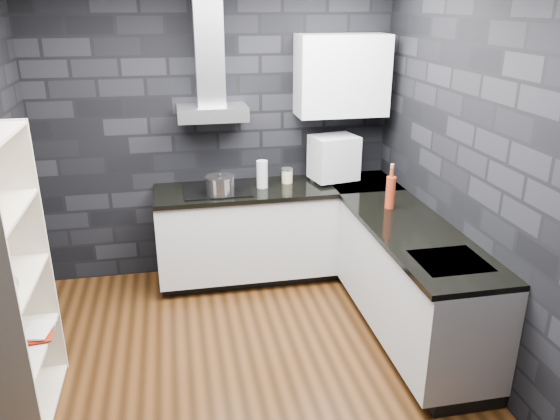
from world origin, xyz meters
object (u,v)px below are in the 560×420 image
object	(u,v)px
pot	(220,186)
bookshelf	(7,284)
red_bottle	(390,192)
fruit_bowl	(0,289)
glass_vase	(262,174)
appliance_garage	(334,158)
storage_jar	(287,176)
utensil_crock	(315,174)

from	to	relation	value
pot	bookshelf	distance (m)	1.94
red_bottle	bookshelf	world-z (taller)	bookshelf
fruit_bowl	glass_vase	bearing A→B (deg)	42.08
appliance_garage	fruit_bowl	distance (m)	2.97
pot	appliance_garage	bearing A→B (deg)	10.22
glass_vase	red_bottle	xyz separation A→B (m)	(0.92, -0.71, 0.01)
storage_jar	bookshelf	distance (m)	2.56
pot	storage_jar	world-z (taller)	pot
red_bottle	fruit_bowl	distance (m)	2.84
bookshelf	pot	bearing A→B (deg)	38.86
glass_vase	red_bottle	bearing A→B (deg)	-37.68
glass_vase	appliance_garage	bearing A→B (deg)	4.68
appliance_garage	bookshelf	bearing A→B (deg)	-159.28
utensil_crock	bookshelf	xyz separation A→B (m)	(-2.29, -1.59, -0.06)
pot	red_bottle	distance (m)	1.43
storage_jar	fruit_bowl	world-z (taller)	storage_jar
storage_jar	red_bottle	size ratio (longest dim) A/B	0.47
fruit_bowl	storage_jar	bearing A→B (deg)	39.96
utensil_crock	appliance_garage	distance (m)	0.24
pot	appliance_garage	xyz separation A→B (m)	(1.06, 0.19, 0.14)
utensil_crock	fruit_bowl	bearing A→B (deg)	-143.23
storage_jar	red_bottle	xyz separation A→B (m)	(0.68, -0.80, 0.07)
red_bottle	fruit_bowl	bearing A→B (deg)	-161.72
utensil_crock	appliance_garage	bearing A→B (deg)	-18.83
glass_vase	storage_jar	xyz separation A→B (m)	(0.25, 0.09, -0.06)
appliance_garage	red_bottle	distance (m)	0.81
storage_jar	red_bottle	world-z (taller)	red_bottle
appliance_garage	bookshelf	distance (m)	2.90
storage_jar	appliance_garage	xyz separation A→B (m)	(0.43, -0.04, 0.16)
utensil_crock	red_bottle	world-z (taller)	red_bottle
appliance_garage	pot	bearing A→B (deg)	178.84
bookshelf	fruit_bowl	xyz separation A→B (m)	(0.00, -0.12, 0.04)
bookshelf	storage_jar	bearing A→B (deg)	32.64
glass_vase	bookshelf	xyz separation A→B (m)	(-1.78, -1.48, -0.12)
pot	bookshelf	size ratio (longest dim) A/B	0.13
storage_jar	utensil_crock	distance (m)	0.27
utensil_crock	appliance_garage	xyz separation A→B (m)	(0.16, -0.05, 0.17)
appliance_garage	fruit_bowl	size ratio (longest dim) A/B	1.80
utensil_crock	bookshelf	distance (m)	2.79
storage_jar	bookshelf	world-z (taller)	bookshelf
storage_jar	red_bottle	bearing A→B (deg)	-49.97
pot	bookshelf	xyz separation A→B (m)	(-1.39, -1.35, -0.08)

